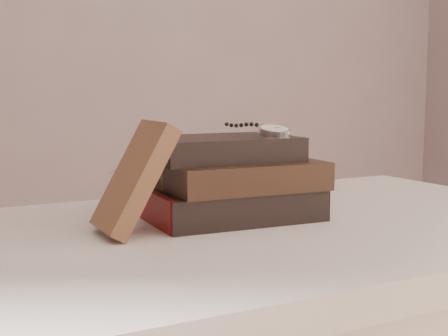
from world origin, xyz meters
TOP-DOWN VIEW (x-y plane):
  - table at (0.00, 0.35)m, footprint 1.00×0.60m
  - book_stack at (-0.02, 0.40)m, footprint 0.25×0.18m
  - journal at (-0.18, 0.37)m, footprint 0.10×0.10m
  - pocket_watch at (0.04, 0.39)m, footprint 0.05×0.15m
  - eyeglasses at (-0.10, 0.49)m, footprint 0.11×0.12m

SIDE VIEW (x-z plane):
  - table at x=0.00m, z-range 0.28..1.03m
  - book_stack at x=-0.02m, z-range 0.75..0.87m
  - eyeglasses at x=-0.10m, z-range 0.79..0.84m
  - journal at x=-0.18m, z-range 0.75..0.90m
  - pocket_watch at x=0.04m, z-range 0.87..0.89m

